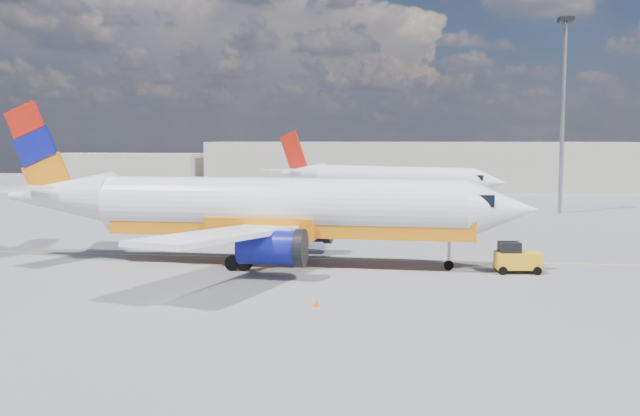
# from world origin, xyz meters

# --- Properties ---
(ground) EXTENTS (240.00, 240.00, 0.00)m
(ground) POSITION_xyz_m (0.00, 0.00, 0.00)
(ground) COLOR slate
(ground) RESTS_ON ground
(taxi_line) EXTENTS (70.00, 0.15, 0.01)m
(taxi_line) POSITION_xyz_m (0.00, 3.00, 0.01)
(taxi_line) COLOR yellow
(taxi_line) RESTS_ON ground
(terminal_main) EXTENTS (70.00, 14.00, 8.00)m
(terminal_main) POSITION_xyz_m (5.00, 75.00, 4.00)
(terminal_main) COLOR beige
(terminal_main) RESTS_ON ground
(terminal_annex) EXTENTS (26.00, 10.00, 6.00)m
(terminal_annex) POSITION_xyz_m (-45.00, 72.00, 3.00)
(terminal_annex) COLOR beige
(terminal_annex) RESTS_ON ground
(main_jet) EXTENTS (37.19, 29.38, 11.27)m
(main_jet) POSITION_xyz_m (-5.67, 0.27, 3.76)
(main_jet) COLOR white
(main_jet) RESTS_ON ground
(second_jet) EXTENTS (31.32, 23.55, 9.68)m
(second_jet) POSITION_xyz_m (1.10, 43.99, 3.23)
(second_jet) COLOR white
(second_jet) RESTS_ON ground
(gse_tug) EXTENTS (2.89, 1.94, 1.97)m
(gse_tug) POSITION_xyz_m (10.79, -0.81, 0.93)
(gse_tug) COLOR black
(gse_tug) RESTS_ON ground
(traffic_cone) EXTENTS (0.36, 0.36, 0.50)m
(traffic_cone) POSITION_xyz_m (-0.54, -11.79, 0.24)
(traffic_cone) COLOR white
(traffic_cone) RESTS_ON ground
(floodlight_mast) EXTENTS (1.61, 1.61, 22.10)m
(floodlight_mast) POSITION_xyz_m (21.14, 37.69, 13.25)
(floodlight_mast) COLOR #94949C
(floodlight_mast) RESTS_ON ground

